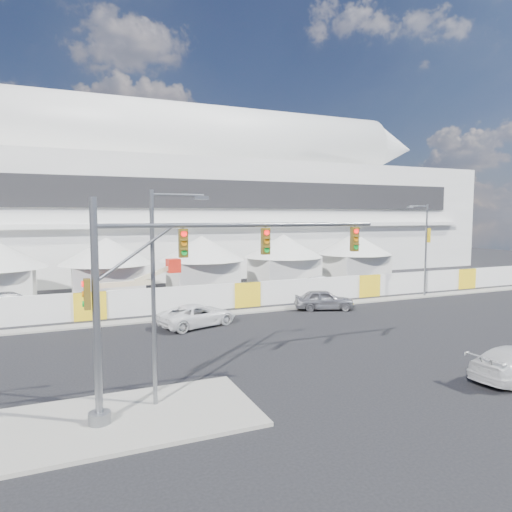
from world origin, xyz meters
name	(u,v)px	position (x,y,z in m)	size (l,w,h in m)	color
ground	(243,373)	(0.00, 0.00, 0.00)	(160.00, 160.00, 0.00)	black
median_island	(118,420)	(-6.00, -3.00, 0.07)	(10.00, 5.00, 0.15)	gray
far_curb	(401,298)	(20.00, 12.50, 0.06)	(80.00, 1.20, 0.12)	gray
stadium	(192,200)	(8.71, 41.50, 9.45)	(80.00, 24.80, 21.98)	silver
tent_row	(156,260)	(0.50, 24.00, 3.15)	(53.40, 8.40, 5.40)	silver
hoarding_fence	(247,294)	(6.00, 14.50, 1.00)	(70.00, 0.25, 2.00)	silver
scaffold_tower	(432,224)	(46.00, 36.00, 6.00)	(4.40, 4.40, 12.00)	#595B60
sedan_silver	(324,300)	(11.16, 11.04, 0.79)	(4.64, 1.87, 1.58)	#99999D
pickup_curb	(198,315)	(0.54, 9.70, 0.74)	(5.33, 2.46, 1.48)	white
lot_car_a	(323,285)	(15.06, 17.62, 0.77)	(4.66, 1.63, 1.54)	white
lot_car_b	(400,279)	(24.80, 18.27, 0.72)	(4.21, 1.69, 1.43)	black
lot_car_c	(11,301)	(-11.49, 20.09, 0.75)	(5.18, 2.11, 1.50)	#98989C
traffic_mast	(166,294)	(-4.23, -3.19, 4.58)	(11.66, 0.77, 7.87)	gray
streetlight_median	(159,283)	(-4.31, -2.29, 4.86)	(2.27, 0.23, 8.20)	gray
streetlight_curb	(424,243)	(22.53, 12.50, 4.88)	(2.49, 0.56, 8.40)	gray
boom_lift	(117,299)	(-3.97, 16.08, 1.06)	(7.82, 2.15, 3.92)	red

